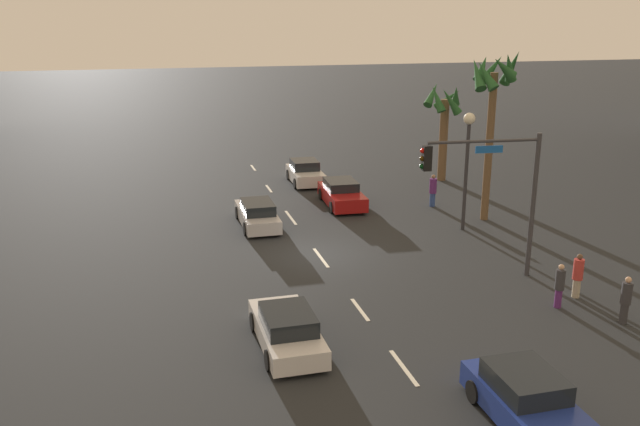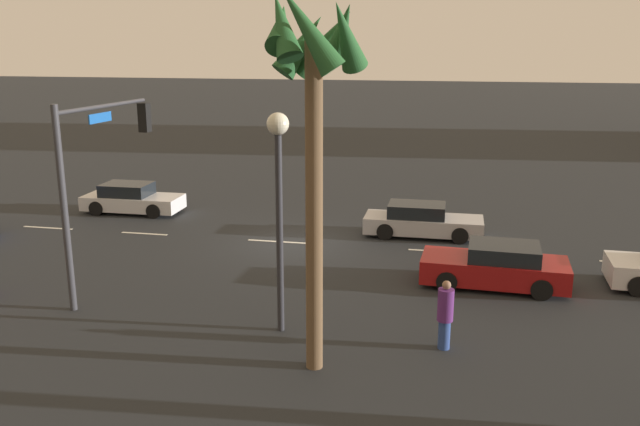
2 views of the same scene
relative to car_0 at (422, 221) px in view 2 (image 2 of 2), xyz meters
name	(u,v)px [view 2 (image 2 of 2)]	position (x,y,z in m)	size (l,w,h in m)	color
ground_plane	(291,243)	(4.83, 1.90, -0.60)	(220.00, 220.00, 0.00)	#232628
lane_stripe_1	(627,263)	(-7.20, 1.90, -0.60)	(1.82, 0.14, 0.01)	silver
lane_stripe_2	(444,252)	(-0.92, 1.90, -0.60)	(2.56, 0.14, 0.01)	silver
lane_stripe_3	(279,242)	(5.29, 1.90, -0.60)	(2.45, 0.14, 0.01)	silver
lane_stripe_4	(144,234)	(10.84, 1.90, -0.60)	(1.95, 0.14, 0.01)	silver
lane_stripe_5	(48,228)	(15.12, 1.90, -0.60)	(2.20, 0.14, 0.01)	silver
car_0	(422,221)	(0.00, 0.00, 0.00)	(4.58, 1.78, 1.30)	#B7B7BC
car_2	(132,199)	(12.92, -1.21, 0.00)	(4.36, 1.88, 1.31)	silver
car_3	(496,266)	(-2.57, 5.14, 0.04)	(4.54, 2.10, 1.37)	maroon
traffic_signal	(97,163)	(9.19, 7.85, 3.36)	(0.64, 4.83, 5.83)	#38383D
streetlamp	(279,180)	(3.16, 9.68, 3.46)	(0.56, 0.56, 5.75)	#2D2D33
pedestrian_2	(445,314)	(-1.10, 9.93, 0.33)	(0.56, 0.56, 1.79)	#2D478C
palm_tree_0	(313,81)	(1.88, 11.52, 6.03)	(2.33, 2.52, 8.64)	brown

